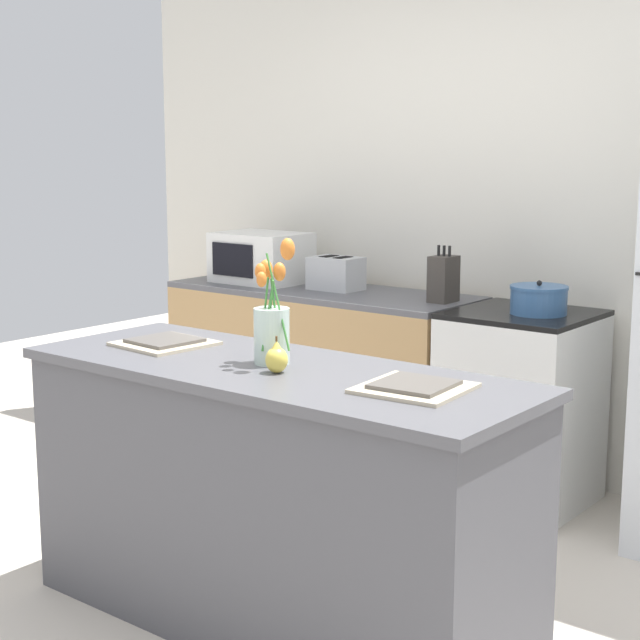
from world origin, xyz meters
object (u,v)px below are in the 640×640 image
at_px(toaster, 336,273).
at_px(knife_block, 443,279).
at_px(pear_figurine, 277,358).
at_px(stove_range, 520,408).
at_px(microwave, 261,258).
at_px(plate_setting_left, 165,342).
at_px(flower_vase, 272,324).
at_px(plate_setting_right, 414,387).
at_px(cooking_pot, 539,300).

distance_m(toaster, knife_block, 0.65).
relative_size(toaster, knife_block, 1.04).
height_order(pear_figurine, knife_block, knife_block).
distance_m(stove_range, toaster, 1.20).
bearing_deg(microwave, stove_range, 0.02).
bearing_deg(stove_range, plate_setting_left, -111.98).
xyz_separation_m(toaster, knife_block, (0.65, -0.01, 0.03)).
bearing_deg(flower_vase, plate_setting_left, -178.42).
distance_m(toaster, microwave, 0.50).
height_order(stove_range, toaster, toaster).
distance_m(microwave, knife_block, 1.14).
height_order(flower_vase, pear_figurine, flower_vase).
xyz_separation_m(plate_setting_right, knife_block, (-0.87, 1.60, 0.08)).
relative_size(stove_range, knife_block, 3.29).
height_order(plate_setting_left, knife_block, knife_block).
height_order(toaster, knife_block, knife_block).
distance_m(flower_vase, cooking_pot, 1.57).
bearing_deg(knife_block, microwave, -179.11).
height_order(flower_vase, cooking_pot, flower_vase).
xyz_separation_m(flower_vase, toaster, (-0.95, 1.59, -0.07)).
bearing_deg(knife_block, plate_setting_right, -61.42).
bearing_deg(cooking_pot, stove_range, 170.94).
height_order(plate_setting_right, cooking_pot, cooking_pot).
xyz_separation_m(pear_figurine, knife_block, (-0.40, 1.68, 0.05)).
xyz_separation_m(plate_setting_left, cooking_pot, (0.71, 1.57, 0.03)).
height_order(pear_figurine, toaster, toaster).
bearing_deg(microwave, plate_setting_left, -59.31).
xyz_separation_m(plate_setting_left, toaster, (-0.44, 1.60, 0.06)).
bearing_deg(flower_vase, cooking_pot, 82.42).
bearing_deg(stove_range, microwave, -179.98).
relative_size(plate_setting_left, cooking_pot, 1.26).
height_order(plate_setting_left, microwave, microwave).
height_order(microwave, knife_block, same).
distance_m(cooking_pot, microwave, 1.65).
relative_size(plate_setting_left, plate_setting_right, 1.00).
relative_size(microwave, knife_block, 1.78).
xyz_separation_m(toaster, microwave, (-0.49, -0.02, 0.05)).
xyz_separation_m(plate_setting_left, knife_block, (0.20, 1.60, 0.08)).
bearing_deg(plate_setting_left, cooking_pot, 65.56).
xyz_separation_m(cooking_pot, microwave, (-1.65, 0.01, 0.07)).
bearing_deg(toaster, flower_vase, -59.15).
relative_size(stove_range, pear_figurine, 7.48).
bearing_deg(pear_figurine, stove_range, 88.93).
bearing_deg(pear_figurine, cooking_pot, 86.33).
bearing_deg(cooking_pot, microwave, 179.61).
height_order(toaster, microwave, microwave).
xyz_separation_m(plate_setting_right, toaster, (-1.52, 1.60, 0.06)).
bearing_deg(knife_block, plate_setting_left, -97.32).
distance_m(plate_setting_left, cooking_pot, 1.72).
distance_m(flower_vase, toaster, 1.85).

